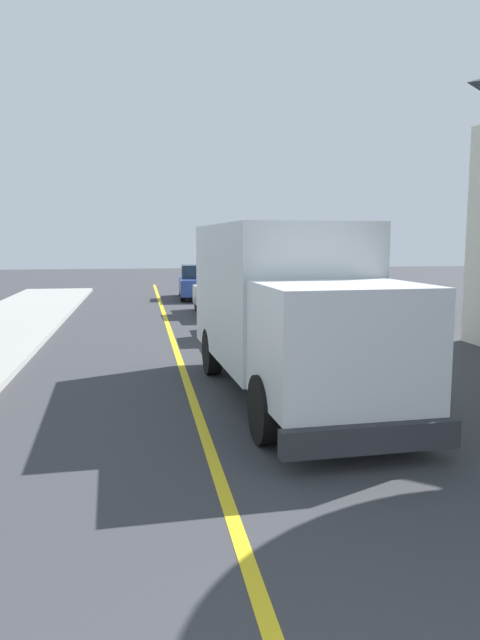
% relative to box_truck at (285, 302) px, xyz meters
% --- Properties ---
extents(centre_line_yellow, '(0.16, 56.00, 0.01)m').
position_rel_box_truck_xyz_m(centre_line_yellow, '(-1.75, 0.19, -1.76)').
color(centre_line_yellow, gold).
rests_on(centre_line_yellow, ground).
extents(box_truck, '(2.74, 7.29, 3.20)m').
position_rel_box_truck_xyz_m(box_truck, '(0.00, 0.00, 0.00)').
color(box_truck, silver).
rests_on(box_truck, ground).
extents(parked_car_near, '(1.82, 4.41, 1.67)m').
position_rel_box_truck_xyz_m(parked_car_near, '(0.75, 6.56, -0.97)').
color(parked_car_near, '#B7B7BC').
rests_on(parked_car_near, ground).
extents(parked_car_mid, '(1.99, 4.47, 1.67)m').
position_rel_box_truck_xyz_m(parked_car_mid, '(0.52, 12.15, -0.97)').
color(parked_car_mid, silver).
rests_on(parked_car_mid, ground).
extents(parked_car_far, '(1.99, 4.48, 1.67)m').
position_rel_box_truck_xyz_m(parked_car_far, '(0.18, 18.68, -0.97)').
color(parked_car_far, '#2D4793').
rests_on(parked_car_far, ground).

